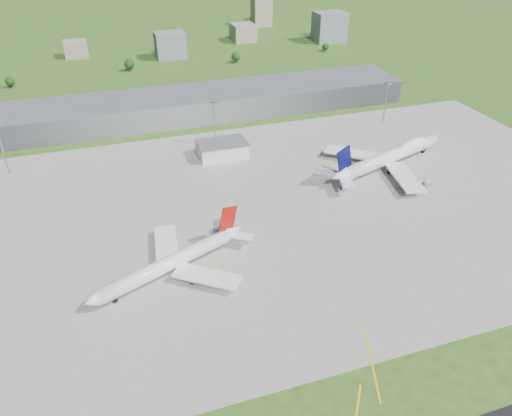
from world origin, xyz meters
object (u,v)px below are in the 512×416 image
object	(u,v)px
tug_yellow	(214,271)
van_white_near	(343,185)
airliner_red_twin	(173,262)
van_white_far	(428,182)
airliner_blue_quad	(391,156)

from	to	relation	value
tug_yellow	van_white_near	bearing A→B (deg)	-12.57
airliner_red_twin	van_white_far	xyz separation A→B (m)	(132.78, 28.19, -3.86)
airliner_red_twin	airliner_blue_quad	size ratio (longest dim) A/B	0.80
airliner_blue_quad	tug_yellow	bearing A→B (deg)	-171.60
airliner_blue_quad	tug_yellow	xyz separation A→B (m)	(-110.94, -56.62, -5.23)
airliner_blue_quad	van_white_near	world-z (taller)	airliner_blue_quad
airliner_red_twin	tug_yellow	size ratio (longest dim) A/B	18.07
van_white_near	airliner_red_twin	bearing A→B (deg)	123.30
airliner_red_twin	airliner_blue_quad	distance (m)	135.44
tug_yellow	van_white_near	distance (m)	88.34
airliner_red_twin	airliner_blue_quad	world-z (taller)	airliner_blue_quad
airliner_red_twin	van_white_near	size ratio (longest dim) A/B	12.07
airliner_red_twin	van_white_far	size ratio (longest dim) A/B	13.77
airliner_blue_quad	van_white_near	xyz separation A→B (m)	(-34.33, -12.64, -4.79)
tug_yellow	van_white_far	world-z (taller)	van_white_far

